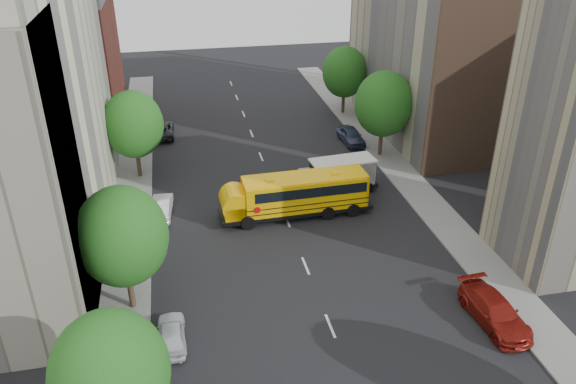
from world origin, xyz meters
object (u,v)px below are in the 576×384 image
object	(u,v)px
street_tree_4	(384,104)
parked_car_1	(161,207)
safari_truck	(337,175)
parked_car_2	(162,129)
parked_car_0	(172,334)
street_tree_2	(133,125)
street_tree_1	(122,237)
parked_car_4	(351,136)
street_tree_0	(111,374)
street_tree_5	(345,72)
parked_car_3	(495,311)
school_bus	(294,194)

from	to	relation	value
street_tree_4	parked_car_1	world-z (taller)	street_tree_4
safari_truck	parked_car_2	xyz separation A→B (m)	(-13.99, 15.39, -0.78)
parked_car_0	street_tree_4	bearing A→B (deg)	-132.65
street_tree_2	parked_car_2	bearing A→B (deg)	77.79
parked_car_2	street_tree_2	bearing A→B (deg)	78.96
street_tree_4	parked_car_1	bearing A→B (deg)	-160.42
safari_truck	parked_car_0	bearing A→B (deg)	-137.29
street_tree_4	parked_car_2	size ratio (longest dim) A/B	1.60
street_tree_1	parked_car_0	bearing A→B (deg)	-58.03
parked_car_0	parked_car_2	size ratio (longest dim) A/B	0.74
street_tree_1	street_tree_4	bearing A→B (deg)	39.29
street_tree_2	street_tree_4	xyz separation A→B (m)	(22.00, 0.00, 0.25)
parked_car_1	parked_car_4	distance (m)	21.39
parked_car_0	parked_car_4	distance (m)	30.90
parked_car_0	street_tree_0	bearing A→B (deg)	71.20
street_tree_2	parked_car_2	distance (m)	10.29
parked_car_0	street_tree_5	bearing A→B (deg)	-120.60
street_tree_0	parked_car_3	distance (m)	21.05
street_tree_5	street_tree_2	bearing A→B (deg)	-151.39
street_tree_4	school_bus	xyz separation A→B (m)	(-10.28, -9.26, -3.24)
street_tree_5	school_bus	bearing A→B (deg)	-115.81
street_tree_5	parked_car_3	xyz separation A→B (m)	(-1.79, -35.58, -3.93)
street_tree_2	parked_car_4	xyz separation A→B (m)	(20.27, 3.54, -4.07)
school_bus	parked_car_3	xyz separation A→B (m)	(8.49, -14.33, -1.06)
street_tree_1	street_tree_5	xyz separation A→B (m)	(22.00, 30.00, -0.25)
street_tree_0	street_tree_2	xyz separation A→B (m)	(0.00, 28.00, 0.19)
street_tree_1	safari_truck	size ratio (longest dim) A/B	1.17
street_tree_0	street_tree_4	world-z (taller)	street_tree_4
street_tree_2	street_tree_5	world-z (taller)	street_tree_2
street_tree_0	parked_car_2	world-z (taller)	street_tree_0
street_tree_5	school_bus	world-z (taller)	street_tree_5
school_bus	parked_car_3	bearing A→B (deg)	-61.04
street_tree_4	school_bus	world-z (taller)	street_tree_4
street_tree_0	parked_car_0	xyz separation A→B (m)	(2.20, 6.48, -4.00)
parked_car_2	parked_car_4	xyz separation A→B (m)	(18.28, -5.68, 0.06)
street_tree_2	street_tree_5	size ratio (longest dim) A/B	1.03
school_bus	parked_car_2	size ratio (longest dim) A/B	2.31
safari_truck	parked_car_0	world-z (taller)	safari_truck
school_bus	parked_car_0	distance (m)	15.57
street_tree_4	parked_car_2	world-z (taller)	street_tree_4
street_tree_0	parked_car_1	bearing A→B (deg)	85.12
parked_car_1	parked_car_3	size ratio (longest dim) A/B	0.81
parked_car_0	parked_car_2	xyz separation A→B (m)	(-0.21, 30.74, 0.06)
street_tree_0	parked_car_4	size ratio (longest dim) A/B	1.66
street_tree_0	street_tree_1	size ratio (longest dim) A/B	0.94
parked_car_0	parked_car_1	distance (m)	14.34
safari_truck	parked_car_4	world-z (taller)	safari_truck
street_tree_5	parked_car_3	world-z (taller)	street_tree_5
parked_car_0	parked_car_4	size ratio (longest dim) A/B	0.84
street_tree_1	safari_truck	xyz separation A→B (m)	(15.99, 11.82, -3.47)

